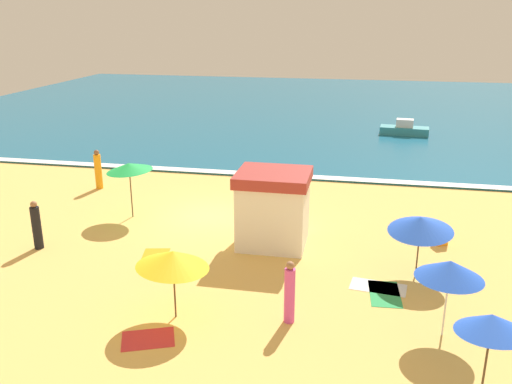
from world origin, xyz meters
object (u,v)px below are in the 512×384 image
(beach_umbrella_1, at_px, (492,323))
(beach_umbrella_5, at_px, (129,167))
(lifeguard_cabana, at_px, (273,208))
(small_boat_0, at_px, (404,129))
(beach_umbrella_4, at_px, (421,224))
(beachgoer_2, at_px, (37,226))
(beach_umbrella_0, at_px, (450,270))
(beachgoer_3, at_px, (290,293))
(beachgoer_5, at_px, (441,235))
(beach_umbrella_3, at_px, (173,259))
(beachgoer_4, at_px, (98,170))

(beach_umbrella_1, bearing_deg, beach_umbrella_5, 142.55)
(lifeguard_cabana, bearing_deg, small_boat_0, 73.78)
(beach_umbrella_4, xyz_separation_m, beachgoer_2, (-13.31, -0.50, -0.94))
(beach_umbrella_5, bearing_deg, small_boat_0, 56.71)
(beach_umbrella_0, height_order, beachgoer_3, beach_umbrella_0)
(small_boat_0, bearing_deg, beachgoer_3, -100.10)
(beach_umbrella_1, bearing_deg, beachgoer_2, 158.36)
(small_boat_0, bearing_deg, beach_umbrella_1, -89.83)
(beachgoer_5, bearing_deg, beach_umbrella_3, -139.46)
(beachgoer_5, bearing_deg, beachgoer_3, -126.66)
(lifeguard_cabana, bearing_deg, beachgoer_4, 152.38)
(beachgoer_5, bearing_deg, beach_umbrella_4, -111.21)
(beach_umbrella_0, relative_size, beachgoer_2, 1.29)
(beachgoer_3, xyz_separation_m, beachgoer_4, (-10.77, 10.10, 0.04))
(lifeguard_cabana, relative_size, beach_umbrella_4, 1.01)
(beachgoer_2, bearing_deg, lifeguard_cabana, 13.92)
(beachgoer_3, height_order, beachgoer_4, beachgoer_4)
(beach_umbrella_1, bearing_deg, small_boat_0, 90.17)
(beach_umbrella_5, bearing_deg, beach_umbrella_3, -58.34)
(beach_umbrella_3, relative_size, beachgoer_4, 1.43)
(beach_umbrella_4, distance_m, small_boat_0, 21.65)
(beach_umbrella_0, bearing_deg, lifeguard_cabana, 137.20)
(beachgoer_5, bearing_deg, beach_umbrella_5, 178.13)
(lifeguard_cabana, xyz_separation_m, beachgoer_3, (1.34, -5.16, -0.54))
(beach_umbrella_4, bearing_deg, beach_umbrella_3, -149.74)
(beach_umbrella_0, height_order, beachgoer_5, beach_umbrella_0)
(beachgoer_5, relative_size, small_boat_0, 0.26)
(beach_umbrella_5, xyz_separation_m, beachgoer_4, (-3.17, 3.30, -1.25))
(beach_umbrella_0, relative_size, beach_umbrella_4, 0.85)
(beach_umbrella_3, bearing_deg, beach_umbrella_0, 4.10)
(beach_umbrella_5, height_order, beachgoer_4, beach_umbrella_5)
(beach_umbrella_5, distance_m, beachgoer_4, 4.75)
(beach_umbrella_5, distance_m, beachgoer_2, 4.41)
(lifeguard_cabana, height_order, beach_umbrella_0, lifeguard_cabana)
(beach_umbrella_5, xyz_separation_m, beachgoer_3, (7.60, -6.79, -1.28))
(beach_umbrella_5, bearing_deg, lifeguard_cabana, -14.58)
(beachgoer_2, relative_size, beachgoer_5, 2.11)
(beach_umbrella_5, xyz_separation_m, beachgoer_5, (12.36, -0.40, -1.80))
(beachgoer_4, bearing_deg, beach_umbrella_5, -46.21)
(beach_umbrella_0, xyz_separation_m, beachgoer_2, (-13.73, 2.98, -1.07))
(lifeguard_cabana, xyz_separation_m, beach_umbrella_0, (5.44, -5.03, 0.51))
(lifeguard_cabana, distance_m, beachgoer_5, 6.31)
(lifeguard_cabana, bearing_deg, beachgoer_5, 11.36)
(beachgoer_3, bearing_deg, lifeguard_cabana, 104.54)
(beach_umbrella_4, relative_size, beachgoer_4, 1.43)
(beachgoer_5, height_order, small_boat_0, small_boat_0)
(beach_umbrella_3, xyz_separation_m, small_boat_0, (7.66, 25.59, -1.32))
(beach_umbrella_3, bearing_deg, beachgoer_3, 7.00)
(beach_umbrella_0, distance_m, beach_umbrella_5, 13.46)
(beach_umbrella_3, distance_m, beachgoer_4, 12.98)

